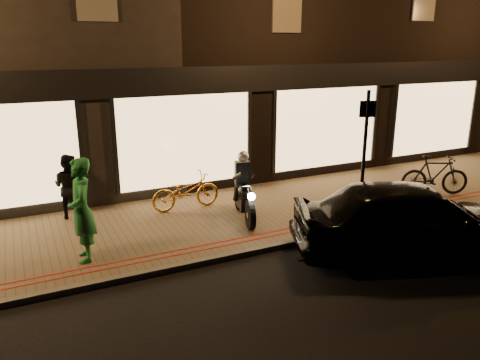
% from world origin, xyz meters
% --- Properties ---
extents(ground, '(90.00, 90.00, 0.00)m').
position_xyz_m(ground, '(0.00, 0.00, 0.00)').
color(ground, black).
rests_on(ground, ground).
extents(sidewalk, '(50.00, 4.00, 0.12)m').
position_xyz_m(sidewalk, '(0.00, 2.00, 0.06)').
color(sidewalk, brown).
rests_on(sidewalk, ground).
extents(kerb_stone, '(50.00, 0.14, 0.12)m').
position_xyz_m(kerb_stone, '(0.00, 0.05, 0.06)').
color(kerb_stone, '#59544C').
rests_on(kerb_stone, ground).
extents(red_kerb_lines, '(50.00, 0.26, 0.01)m').
position_xyz_m(red_kerb_lines, '(0.00, 0.55, 0.12)').
color(red_kerb_lines, maroon).
rests_on(red_kerb_lines, sidewalk).
extents(building_row, '(48.00, 10.11, 8.50)m').
position_xyz_m(building_row, '(-0.00, 8.99, 4.25)').
color(building_row, black).
rests_on(building_row, ground).
extents(motorcycle, '(0.76, 1.91, 1.59)m').
position_xyz_m(motorcycle, '(0.60, 1.68, 0.73)').
color(motorcycle, black).
rests_on(motorcycle, sidewalk).
extents(sign_post, '(0.34, 0.15, 3.00)m').
position_xyz_m(sign_post, '(2.85, 0.27, 1.80)').
color(sign_post, black).
rests_on(sign_post, sidewalk).
extents(bicycle_gold, '(1.74, 0.65, 0.91)m').
position_xyz_m(bicycle_gold, '(-0.42, 2.87, 0.57)').
color(bicycle_gold, '#C57C22').
rests_on(bicycle_gold, sidewalk).
extents(bicycle_dark, '(1.83, 1.25, 1.08)m').
position_xyz_m(bicycle_dark, '(6.03, 1.05, 0.66)').
color(bicycle_dark, black).
rests_on(bicycle_dark, sidewalk).
extents(person_green, '(0.51, 0.74, 1.98)m').
position_xyz_m(person_green, '(-3.08, 1.02, 1.11)').
color(person_green, '#207A35').
rests_on(person_green, sidewalk).
extents(person_dark, '(0.94, 0.92, 1.53)m').
position_xyz_m(person_dark, '(-3.04, 3.48, 0.88)').
color(person_dark, black).
rests_on(person_dark, sidewalk).
extents(parked_car, '(4.98, 3.47, 1.57)m').
position_xyz_m(parked_car, '(2.72, -1.39, 0.79)').
color(parked_car, black).
rests_on(parked_car, ground).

